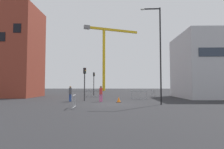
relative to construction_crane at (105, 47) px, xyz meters
name	(u,v)px	position (x,y,z in m)	size (l,w,h in m)	color
ground	(111,104)	(2.85, -43.33, -14.17)	(160.00, 160.00, 0.00)	#28282B
brick_building	(14,52)	(-12.61, -32.65, -7.18)	(7.33, 7.01, 13.98)	brown
office_block	(216,66)	(18.21, -33.77, -9.53)	(10.91, 9.57, 9.28)	#B7B7BC
construction_crane	(105,47)	(0.00, 0.00, 0.00)	(17.76, 7.80, 20.82)	gold
streetlamp_tall	(158,48)	(7.49, -43.80, -8.74)	(1.97, 0.26, 9.43)	black
traffic_light_far	(85,79)	(-0.35, -39.53, -11.53)	(0.36, 0.37, 3.91)	#2D2D30
traffic_light_near	(94,80)	(-0.54, -28.20, -11.41)	(0.38, 0.28, 4.11)	#232326
pedestrian_walking	(101,93)	(1.71, -41.01, -13.13)	(0.34, 0.34, 1.77)	#D14C8C
pedestrian_waiting	(70,92)	(-1.80, -40.58, -13.14)	(0.34, 0.34, 1.75)	#33519E
safety_barrier_mid_span	(153,93)	(9.25, -31.95, -13.60)	(0.21, 2.01, 1.08)	gray
safety_barrier_left_run	(93,93)	(-0.18, -32.85, -13.60)	(1.93, 0.24, 1.08)	gray
safety_barrier_right_run	(74,101)	(0.01, -46.86, -13.60)	(0.23, 1.94, 1.08)	#9EA0A5
safety_barrier_rear	(139,95)	(6.38, -37.33, -13.60)	(2.12, 0.37, 1.08)	gray
traffic_cone_on_verge	(119,100)	(3.68, -41.51, -13.90)	(0.57, 0.57, 0.57)	black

